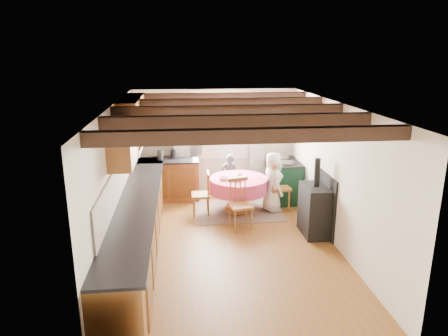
{
  "coord_description": "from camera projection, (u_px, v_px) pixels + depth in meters",
  "views": [
    {
      "loc": [
        -0.77,
        -6.35,
        3.19
      ],
      "look_at": [
        0.0,
        0.8,
        1.15
      ],
      "focal_mm": 32.98,
      "sensor_mm": 36.0,
      "label": 1
    }
  ],
  "objects": [
    {
      "name": "base_cabinet_back",
      "position": [
        169.0,
        180.0,
        9.14
      ],
      "size": [
        1.3,
        0.6,
        0.88
      ],
      "primitive_type": "cube",
      "color": "brown",
      "rests_on": "floor"
    },
    {
      "name": "floor",
      "position": [
        229.0,
        245.0,
        7.02
      ],
      "size": [
        3.6,
        5.5,
        0.0
      ],
      "primitive_type": "cube",
      "color": "brown",
      "rests_on": "ground"
    },
    {
      "name": "dining_table",
      "position": [
        238.0,
        195.0,
        8.45
      ],
      "size": [
        1.18,
        1.18,
        0.71
      ],
      "primitive_type": null,
      "color": "#BC4460",
      "rests_on": "floor"
    },
    {
      "name": "worktop_left",
      "position": [
        138.0,
        199.0,
        6.63
      ],
      "size": [
        0.64,
        5.3,
        0.04
      ],
      "primitive_type": "cube",
      "color": "black",
      "rests_on": "base_cabinet_left"
    },
    {
      "name": "wall_right",
      "position": [
        336.0,
        175.0,
        6.88
      ],
      "size": [
        0.0,
        5.5,
        2.4
      ],
      "primitive_type": "cube",
      "color": "silver",
      "rests_on": "ground"
    },
    {
      "name": "curtain_rod",
      "position": [
        220.0,
        99.0,
        8.97
      ],
      "size": [
        2.0,
        0.03,
        0.03
      ],
      "primitive_type": "cylinder",
      "rotation": [
        0.0,
        1.57,
        0.0
      ],
      "color": "black",
      "rests_on": "wall_back"
    },
    {
      "name": "canister_tall",
      "position": [
        160.0,
        155.0,
        8.89
      ],
      "size": [
        0.13,
        0.13,
        0.22
      ],
      "primitive_type": "cylinder",
      "color": "#262628",
      "rests_on": "worktop_back"
    },
    {
      "name": "chair_left",
      "position": [
        201.0,
        193.0,
        8.27
      ],
      "size": [
        0.4,
        0.38,
        0.88
      ],
      "primitive_type": null,
      "rotation": [
        0.0,
        0.0,
        -1.57
      ],
      "color": "olive",
      "rests_on": "floor"
    },
    {
      "name": "curtain_right",
      "position": [
        257.0,
        147.0,
        9.36
      ],
      "size": [
        0.35,
        0.1,
        2.1
      ],
      "primitive_type": "cube",
      "color": "#B1B8A4",
      "rests_on": "wall_back"
    },
    {
      "name": "wall_cabinet_glass",
      "position": [
        133.0,
        122.0,
        7.47
      ],
      "size": [
        0.34,
        1.8,
        0.9
      ],
      "primitive_type": "cube",
      "color": "brown",
      "rests_on": "wall_left"
    },
    {
      "name": "child_far",
      "position": [
        230.0,
        176.0,
        9.17
      ],
      "size": [
        0.41,
        0.3,
        1.02
      ],
      "primitive_type": "imported",
      "rotation": [
        0.0,
        0.0,
        2.99
      ],
      "color": "#32363B",
      "rests_on": "floor"
    },
    {
      "name": "beam_a",
      "position": [
        251.0,
        136.0,
        4.48
      ],
      "size": [
        3.6,
        0.16,
        0.16
      ],
      "primitive_type": "cube",
      "color": "black",
      "rests_on": "ceiling"
    },
    {
      "name": "wall_left",
      "position": [
        117.0,
        182.0,
        6.51
      ],
      "size": [
        0.0,
        5.5,
        2.4
      ],
      "primitive_type": "cube",
      "color": "silver",
      "rests_on": "ground"
    },
    {
      "name": "ceiling",
      "position": [
        230.0,
        105.0,
        6.37
      ],
      "size": [
        3.6,
        5.5,
        0.0
      ],
      "primitive_type": "cube",
      "color": "white",
      "rests_on": "ground"
    },
    {
      "name": "bowl_a",
      "position": [
        236.0,
        179.0,
        8.18
      ],
      "size": [
        0.32,
        0.32,
        0.06
      ],
      "primitive_type": "imported",
      "rotation": [
        0.0,
        0.0,
        0.78
      ],
      "color": "silver",
      "rests_on": "dining_table"
    },
    {
      "name": "wall_plate",
      "position": [
        261.0,
        120.0,
        9.27
      ],
      "size": [
        0.3,
        0.02,
        0.3
      ],
      "primitive_type": "cylinder",
      "rotation": [
        1.57,
        0.0,
        0.0
      ],
      "color": "silver",
      "rests_on": "wall_back"
    },
    {
      "name": "base_cabinet_left",
      "position": [
        139.0,
        225.0,
        6.75
      ],
      "size": [
        0.6,
        5.3,
        0.88
      ],
      "primitive_type": "cube",
      "color": "brown",
      "rests_on": "floor"
    },
    {
      "name": "rug",
      "position": [
        238.0,
        211.0,
        8.55
      ],
      "size": [
        1.75,
        1.36,
        0.01
      ],
      "primitive_type": "cube",
      "color": "brown",
      "rests_on": "floor"
    },
    {
      "name": "curtain_left",
      "position": [
        182.0,
        149.0,
        9.18
      ],
      "size": [
        0.35,
        0.1,
        2.1
      ],
      "primitive_type": "cube",
      "color": "#B1B8A4",
      "rests_on": "wall_back"
    },
    {
      "name": "beam_e",
      "position": [
        218.0,
        97.0,
        8.31
      ],
      "size": [
        3.6,
        0.16,
        0.16
      ],
      "primitive_type": "cube",
      "color": "black",
      "rests_on": "ceiling"
    },
    {
      "name": "chair_right",
      "position": [
        279.0,
        186.0,
        8.5
      ],
      "size": [
        0.51,
        0.49,
        1.04
      ],
      "primitive_type": null,
      "rotation": [
        0.0,
        0.0,
        1.68
      ],
      "color": "olive",
      "rests_on": "floor"
    },
    {
      "name": "child_right",
      "position": [
        273.0,
        182.0,
        8.41
      ],
      "size": [
        0.51,
        0.67,
        1.24
      ],
      "primitive_type": "imported",
      "rotation": [
        0.0,
        0.0,
        1.78
      ],
      "color": "silver",
      "rests_on": "floor"
    },
    {
      "name": "cup",
      "position": [
        240.0,
        176.0,
        8.35
      ],
      "size": [
        0.14,
        0.14,
        0.09
      ],
      "primitive_type": "imported",
      "rotation": [
        0.0,
        0.0,
        2.24
      ],
      "color": "silver",
      "rests_on": "dining_table"
    },
    {
      "name": "splash_left",
      "position": [
        120.0,
        176.0,
        6.8
      ],
      "size": [
        0.02,
        4.5,
        0.55
      ],
      "primitive_type": "cube",
      "color": "beige",
      "rests_on": "wall_left"
    },
    {
      "name": "canister_wide",
      "position": [
        174.0,
        154.0,
        9.09
      ],
      "size": [
        0.16,
        0.16,
        0.18
      ],
      "primitive_type": "cylinder",
      "color": "#262628",
      "rests_on": "worktop_back"
    },
    {
      "name": "worktop_back",
      "position": [
        168.0,
        160.0,
        8.99
      ],
      "size": [
        1.3,
        0.64,
        0.04
      ],
      "primitive_type": "cube",
      "color": "black",
      "rests_on": "base_cabinet_back"
    },
    {
      "name": "wall_front",
      "position": [
        262.0,
        261.0,
        4.07
      ],
      "size": [
        3.6,
        0.0,
        2.4
      ],
      "primitive_type": "cube",
      "color": "silver",
      "rests_on": "ground"
    },
    {
      "name": "window_frame",
      "position": [
        219.0,
        125.0,
        9.21
      ],
      "size": [
        1.34,
        0.03,
        1.54
      ],
      "primitive_type": "cube",
      "color": "white",
      "rests_on": "wall_back"
    },
    {
      "name": "cast_iron_stove",
      "position": [
        316.0,
        197.0,
        7.28
      ],
      "size": [
        0.42,
        0.71,
        1.42
      ],
      "primitive_type": null,
      "color": "black",
      "rests_on": "floor"
    },
    {
      "name": "beam_b",
      "position": [
        239.0,
        121.0,
        5.44
      ],
      "size": [
        3.6,
        0.16,
        0.16
      ],
      "primitive_type": "cube",
      "color": "black",
      "rests_on": "ceiling"
    },
    {
      "name": "wall_back",
      "position": [
        215.0,
        143.0,
        9.33
      ],
      "size": [
        3.6,
        0.0,
        2.4
      ],
      "primitive_type": "cube",
      "color": "silver",
      "rests_on": "ground"
    },
    {
      "name": "chair_near",
      "position": [
        241.0,
        204.0,
        7.61
      ],
      "size": [
        0.48,
        0.5,
        0.94
      ],
      "primitive_type": null,
      "rotation": [
        0.0,
        0.0,
        0.21
      ],
      "color": "olive",
      "rests_on": "floor"
    },
    {
      "name": "window_pane",
      "position": [
        219.0,
        125.0,
        9.22
      ],
      "size": [
        1.2,
        0.01,
        1.4
      ],
      "primitive_type": "cube",
      "color": "white",
      "rests_on": "wall_back"
    },
    {
      "name": "wall_cabinet_solid",
      "position": [
        122.0,
        143.0,
        6.05
      ],
      "size": [
        0.34,
        0.9,
        0.7
      ],
      "primitive_type": "cube",
      "color": "brown",
      "rests_on": "wall_left"
    },
    {
      "name": "aga_range",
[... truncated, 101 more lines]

